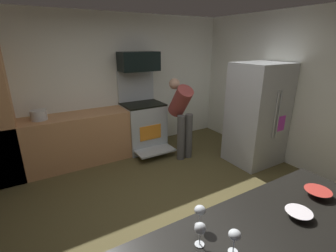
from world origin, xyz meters
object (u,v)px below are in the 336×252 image
wine_glass_far (235,236)px  stock_pot (39,115)px  wine_glass_mid (200,211)px  mixing_bowl_large (298,214)px  wine_glass_near (200,229)px  microwave (139,61)px  refrigerator (257,114)px  mixing_bowl_small (317,193)px  oven_range (143,125)px  person_cook (181,113)px

wine_glass_far → stock_pot: size_ratio=0.64×
wine_glass_mid → mixing_bowl_large: bearing=-23.0°
wine_glass_near → wine_glass_mid: size_ratio=1.00×
wine_glass_near → wine_glass_mid: bearing=52.9°
microwave → refrigerator: 2.36m
wine_glass_near → mixing_bowl_large: bearing=-11.4°
microwave → mixing_bowl_large: bearing=-96.3°
mixing_bowl_small → wine_glass_far: bearing=-176.4°
wine_glass_mid → stock_pot: (-0.74, 3.20, -0.04)m
stock_pot → mixing_bowl_small: bearing=-62.4°
oven_range → microwave: microwave is taller
wine_glass_far → mixing_bowl_large: bearing=-0.8°
microwave → mixing_bowl_large: (-0.39, -3.56, -0.82)m
oven_range → refrigerator: refrigerator is taller
refrigerator → stock_pot: (-3.30, 1.53, 0.10)m
microwave → stock_pot: (-1.80, -0.08, -0.76)m
refrigerator → wine_glass_mid: size_ratio=11.00×
wine_glass_far → refrigerator: bearing=37.6°
refrigerator → wine_glass_far: bearing=-142.4°
wine_glass_near → refrigerator: bearing=34.1°
mixing_bowl_small → stock_pot: 3.85m
refrigerator → stock_pot: refrigerator is taller
microwave → wine_glass_far: size_ratio=4.68×
oven_range → wine_glass_far: oven_range is taller
stock_pot → wine_glass_mid: bearing=-76.9°
mixing_bowl_small → wine_glass_near: (-1.13, 0.08, 0.09)m
microwave → refrigerator: microwave is taller
microwave → mixing_bowl_large: microwave is taller
oven_range → wine_glass_mid: (-1.06, -3.18, 0.51)m
oven_range → mixing_bowl_small: 3.42m
person_cook → wine_glass_near: (-1.63, -2.64, 0.16)m
refrigerator → wine_glass_near: bearing=-145.9°
mixing_bowl_large → wine_glass_near: wine_glass_near is taller
wine_glass_near → wine_glass_mid: same height
mixing_bowl_small → wine_glass_far: size_ratio=1.29×
microwave → wine_glass_near: size_ratio=4.61×
mixing_bowl_large → stock_pot: (-1.41, 3.48, 0.06)m
person_cook → wine_glass_far: (-1.49, -2.79, 0.16)m
mixing_bowl_large → wine_glass_far: bearing=179.2°
wine_glass_near → stock_pot: 3.39m
wine_glass_far → person_cook: bearing=61.8°
refrigerator → mixing_bowl_small: 2.42m
oven_range → wine_glass_mid: 3.39m
oven_range → mixing_bowl_small: size_ratio=7.67×
microwave → stock_pot: microwave is taller
mixing_bowl_large → wine_glass_near: 0.79m
wine_glass_near → person_cook: bearing=58.3°
microwave → wine_glass_near: bearing=-108.8°
wine_glass_mid → stock_pot: 3.28m
oven_range → mixing_bowl_small: (-0.02, -3.39, 0.41)m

